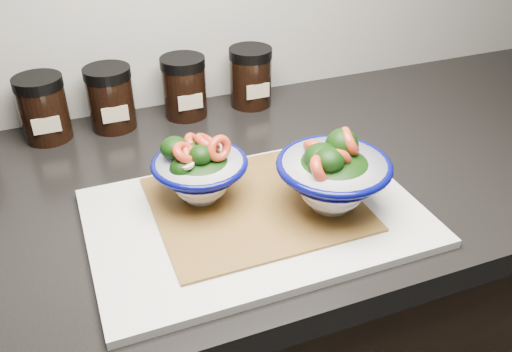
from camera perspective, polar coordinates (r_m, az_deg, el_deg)
name	(u,v)px	position (r m, az deg, el deg)	size (l,w,h in m)	color
countertop	(173,202)	(0.83, -8.74, -2.67)	(3.50, 0.60, 0.04)	black
cutting_board	(256,217)	(0.75, 0.00, -4.37)	(0.45, 0.30, 0.01)	silver
bamboo_mat	(256,203)	(0.76, 0.00, -2.91)	(0.28, 0.24, 0.00)	olive
bowl_left	(199,171)	(0.75, -6.02, 0.48)	(0.13, 0.13, 0.11)	white
bowl_right	(332,175)	(0.73, 8.04, 0.11)	(0.16, 0.16, 0.12)	white
spice_jar_b	(43,108)	(0.99, -21.48, 6.65)	(0.08, 0.08, 0.11)	black
spice_jar_c	(111,98)	(1.00, -15.05, 7.93)	(0.08, 0.08, 0.11)	black
spice_jar_d	(184,87)	(1.02, -7.56, 9.28)	(0.08, 0.08, 0.11)	black
spice_jar_e	(251,77)	(1.05, -0.57, 10.40)	(0.08, 0.08, 0.11)	black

